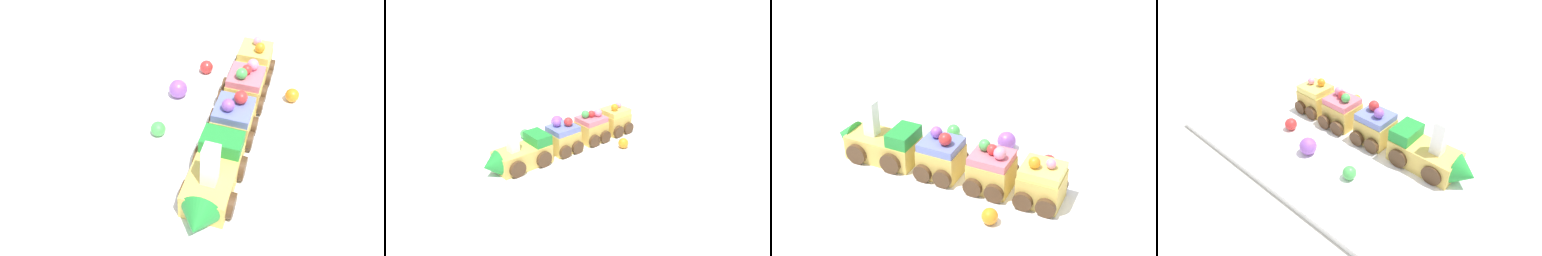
% 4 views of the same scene
% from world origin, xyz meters
% --- Properties ---
extents(ground_plane, '(10.00, 10.00, 0.00)m').
position_xyz_m(ground_plane, '(0.00, 0.00, 0.00)').
color(ground_plane, beige).
extents(display_board, '(0.65, 0.33, 0.01)m').
position_xyz_m(display_board, '(0.00, 0.00, 0.01)').
color(display_board, white).
rests_on(display_board, ground_plane).
extents(cake_train_locomotive, '(0.14, 0.07, 0.09)m').
position_xyz_m(cake_train_locomotive, '(0.11, 0.03, 0.04)').
color(cake_train_locomotive, '#E0BC56').
rests_on(cake_train_locomotive, display_board).
extents(cake_car_blueberry, '(0.06, 0.07, 0.08)m').
position_xyz_m(cake_car_blueberry, '(0.00, 0.03, 0.04)').
color(cake_car_blueberry, '#E0BC56').
rests_on(cake_car_blueberry, display_board).
extents(cake_car_strawberry, '(0.06, 0.07, 0.07)m').
position_xyz_m(cake_car_strawberry, '(-0.08, 0.03, 0.04)').
color(cake_car_strawberry, '#E0BC56').
rests_on(cake_car_strawberry, display_board).
extents(cake_car_lemon, '(0.06, 0.07, 0.07)m').
position_xyz_m(cake_car_lemon, '(-0.15, 0.04, 0.04)').
color(cake_car_lemon, '#E0BC56').
rests_on(cake_car_lemon, display_board).
extents(gumball_red, '(0.02, 0.02, 0.02)m').
position_xyz_m(gumball_red, '(-0.14, -0.04, 0.02)').
color(gumball_red, red).
rests_on(gumball_red, display_board).
extents(gumball_purple, '(0.03, 0.03, 0.03)m').
position_xyz_m(gumball_purple, '(-0.07, -0.07, 0.03)').
color(gumball_purple, '#9956C6').
rests_on(gumball_purple, display_board).
extents(gumball_orange, '(0.02, 0.02, 0.02)m').
position_xyz_m(gumball_orange, '(-0.11, 0.11, 0.02)').
color(gumball_orange, orange).
rests_on(gumball_orange, display_board).
extents(gumball_green, '(0.02, 0.02, 0.02)m').
position_xyz_m(gumball_green, '(0.03, -0.07, 0.02)').
color(gumball_green, '#4CBC56').
rests_on(gumball_green, display_board).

